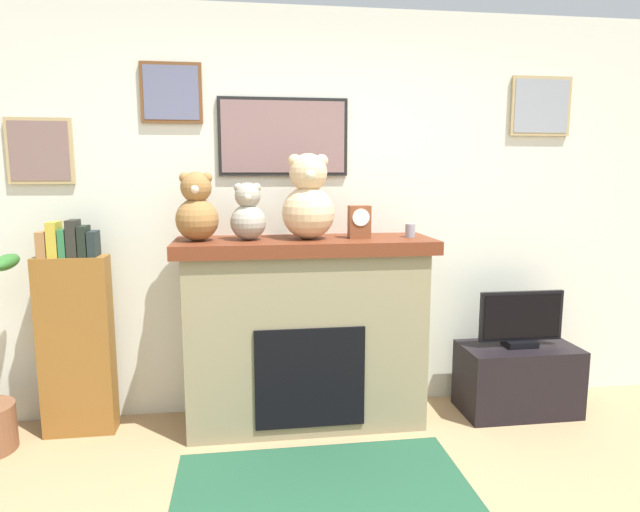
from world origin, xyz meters
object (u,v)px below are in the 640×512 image
Objects in this scene: bookshelf at (76,337)px; teddy_bear_cream at (197,210)px; television at (521,320)px; teddy_bear_grey at (308,201)px; tv_stand at (517,379)px; mantel_clock at (359,222)px; fireplace at (305,331)px; candle_jar at (410,231)px; teddy_bear_tan at (248,214)px.

bookshelf is 3.23× the size of teddy_bear_cream.
television is 1.10× the size of teddy_bear_grey.
tv_stand is at bearing 90.00° from television.
mantel_clock reaches higher than bookshelf.
bookshelf is at bearing 175.05° from teddy_bear_cream.
fireplace is 0.91m from candle_jar.
fireplace is 0.76m from mantel_clock.
fireplace is at bearing 3.04° from teddy_bear_tan.
tv_stand is 1.51m from mantel_clock.
teddy_bear_tan is at bearing 0.02° from teddy_bear_cream.
tv_stand is (2.79, -0.10, -0.38)m from bookshelf.
teddy_bear_cream reaches higher than bookshelf.
tv_stand is 1.33× the size of television.
teddy_bear_cream is (-1.30, -0.00, 0.14)m from candle_jar.
teddy_bear_cream reaches higher than mantel_clock.
fireplace is 3.06× the size of teddy_bear_grey.
teddy_bear_tan is (0.30, 0.00, -0.03)m from teddy_bear_cream.
tv_stand is 1.46× the size of teddy_bear_grey.
television is at bearing -1.53° from teddy_bear_grey.
mantel_clock is at bearing 178.14° from tv_stand.
mantel_clock is 0.49× the size of teddy_bear_cream.
fireplace is 2.09× the size of tv_stand.
fireplace is 18.73× the size of candle_jar.
television is at bearing -1.04° from teddy_bear_cream.
mantel_clock is (1.71, -0.06, 0.68)m from bookshelf.
teddy_bear_tan is 0.37m from teddy_bear_grey.
tv_stand is 2.34m from teddy_bear_cream.
teddy_bear_cream reaches higher than television.
teddy_bear_grey reaches higher than teddy_bear_tan.
teddy_bear_tan is (-0.34, -0.02, 0.74)m from fireplace.
teddy_bear_tan is at bearing 179.93° from mantel_clock.
fireplace is 0.82m from teddy_bear_grey.
mantel_clock is 0.68m from teddy_bear_tan.
bookshelf is 2.55× the size of teddy_bear_grey.
fireplace is at bearing -1.91° from bookshelf.
teddy_bear_cream is at bearing 178.96° from television.
mantel_clock is at bearing -0.07° from teddy_bear_tan.
bookshelf is at bearing 176.46° from teddy_bear_tan.
television is 1.26m from mantel_clock.
mantel_clock reaches higher than television.
teddy_bear_cream reaches higher than tv_stand.
fireplace is at bearing 136.79° from teddy_bear_grey.
candle_jar is at bearing 0.02° from teddy_bear_tan.
candle_jar is at bearing -1.79° from bookshelf.
mantel_clock is 0.98m from teddy_bear_cream.
tv_stand is 2.19× the size of teddy_bear_tan.
television is at bearing -2.08° from bookshelf.
teddy_bear_grey is (-0.64, -0.00, 0.19)m from candle_jar.
tv_stand is at bearing -1.86° from mantel_clock.
teddy_bear_cream is (0.74, -0.06, 0.76)m from bookshelf.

